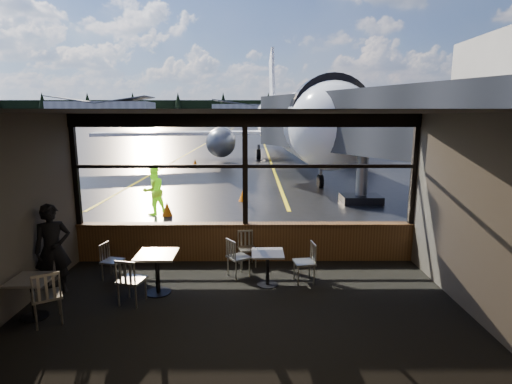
{
  "coord_description": "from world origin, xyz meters",
  "views": [
    {
      "loc": [
        0.2,
        -9.22,
        3.44
      ],
      "look_at": [
        0.26,
        1.0,
        1.5
      ],
      "focal_mm": 28.0,
      "sensor_mm": 36.0,
      "label": 1
    }
  ],
  "objects_px": {
    "cafe_table_mid": "(158,274)",
    "chair_near_e": "(304,263)",
    "cone_extra": "(167,209)",
    "jet_bridge": "(346,142)",
    "chair_mid_w": "(113,261)",
    "cone_nose": "(243,195)",
    "cafe_table_near": "(268,269)",
    "chair_near_n": "(247,249)",
    "cafe_table_left": "(33,298)",
    "ground_crew": "(154,191)",
    "passenger": "(53,250)",
    "cone_wing": "(195,163)",
    "chair_near_w": "(238,258)",
    "chair_mid_s": "(132,280)",
    "airliner": "(290,88)",
    "chair_left_s": "(47,296)"
  },
  "relations": [
    {
      "from": "cafe_table_mid",
      "to": "cone_wing",
      "type": "height_order",
      "value": "cafe_table_mid"
    },
    {
      "from": "cone_extra",
      "to": "jet_bridge",
      "type": "bearing_deg",
      "value": 9.31
    },
    {
      "from": "cafe_table_near",
      "to": "ground_crew",
      "type": "distance_m",
      "value": 7.24
    },
    {
      "from": "chair_near_w",
      "to": "passenger",
      "type": "height_order",
      "value": "passenger"
    },
    {
      "from": "cafe_table_near",
      "to": "passenger",
      "type": "distance_m",
      "value": 4.23
    },
    {
      "from": "airliner",
      "to": "chair_mid_w",
      "type": "xyz_separation_m",
      "value": [
        -5.77,
        -23.42,
        -5.15
      ]
    },
    {
      "from": "chair_near_w",
      "to": "passenger",
      "type": "bearing_deg",
      "value": -111.49
    },
    {
      "from": "cafe_table_left",
      "to": "cone_wing",
      "type": "relative_size",
      "value": 1.4
    },
    {
      "from": "chair_near_w",
      "to": "passenger",
      "type": "xyz_separation_m",
      "value": [
        -3.57,
        -0.8,
        0.46
      ]
    },
    {
      "from": "cafe_table_mid",
      "to": "chair_near_e",
      "type": "relative_size",
      "value": 0.95
    },
    {
      "from": "cone_extra",
      "to": "chair_near_e",
      "type": "bearing_deg",
      "value": -54.6
    },
    {
      "from": "ground_crew",
      "to": "cone_nose",
      "type": "xyz_separation_m",
      "value": [
        3.11,
        2.24,
        -0.59
      ]
    },
    {
      "from": "chair_mid_s",
      "to": "chair_mid_w",
      "type": "bearing_deg",
      "value": 137.57
    },
    {
      "from": "chair_near_e",
      "to": "cone_wing",
      "type": "relative_size",
      "value": 1.68
    },
    {
      "from": "chair_near_n",
      "to": "cone_wing",
      "type": "height_order",
      "value": "chair_near_n"
    },
    {
      "from": "cafe_table_left",
      "to": "chair_near_n",
      "type": "xyz_separation_m",
      "value": [
        3.65,
        2.39,
        0.05
      ]
    },
    {
      "from": "cafe_table_mid",
      "to": "chair_near_e",
      "type": "distance_m",
      "value": 2.98
    },
    {
      "from": "jet_bridge",
      "to": "cone_wing",
      "type": "distance_m",
      "value": 15.19
    },
    {
      "from": "cafe_table_mid",
      "to": "chair_near_w",
      "type": "bearing_deg",
      "value": 28.16
    },
    {
      "from": "chair_mid_w",
      "to": "cone_extra",
      "type": "height_order",
      "value": "chair_mid_w"
    },
    {
      "from": "chair_mid_s",
      "to": "jet_bridge",
      "type": "bearing_deg",
      "value": 67.84
    },
    {
      "from": "cafe_table_near",
      "to": "chair_near_n",
      "type": "xyz_separation_m",
      "value": [
        -0.44,
        1.06,
        0.06
      ]
    },
    {
      "from": "cone_nose",
      "to": "cafe_table_near",
      "type": "bearing_deg",
      "value": -85.1
    },
    {
      "from": "cafe_table_mid",
      "to": "chair_near_e",
      "type": "bearing_deg",
      "value": 9.83
    },
    {
      "from": "cafe_table_mid",
      "to": "passenger",
      "type": "distance_m",
      "value": 2.07
    },
    {
      "from": "jet_bridge",
      "to": "chair_mid_s",
      "type": "height_order",
      "value": "jet_bridge"
    },
    {
      "from": "jet_bridge",
      "to": "cone_nose",
      "type": "relative_size",
      "value": 21.6
    },
    {
      "from": "cone_wing",
      "to": "cafe_table_near",
      "type": "bearing_deg",
      "value": -77.64
    },
    {
      "from": "chair_near_e",
      "to": "chair_left_s",
      "type": "height_order",
      "value": "chair_left_s"
    },
    {
      "from": "jet_bridge",
      "to": "chair_near_w",
      "type": "height_order",
      "value": "jet_bridge"
    },
    {
      "from": "jet_bridge",
      "to": "chair_near_e",
      "type": "relative_size",
      "value": 13.16
    },
    {
      "from": "chair_near_w",
      "to": "cone_wing",
      "type": "distance_m",
      "value": 19.88
    },
    {
      "from": "chair_mid_w",
      "to": "chair_near_e",
      "type": "bearing_deg",
      "value": 100.6
    },
    {
      "from": "airliner",
      "to": "chair_near_e",
      "type": "height_order",
      "value": "airliner"
    },
    {
      "from": "jet_bridge",
      "to": "chair_mid_w",
      "type": "xyz_separation_m",
      "value": [
        -6.41,
        -6.64,
        -2.1
      ]
    },
    {
      "from": "passenger",
      "to": "cone_wing",
      "type": "relative_size",
      "value": 3.47
    },
    {
      "from": "airliner",
      "to": "chair_mid_s",
      "type": "height_order",
      "value": "airliner"
    },
    {
      "from": "chair_near_e",
      "to": "chair_mid_s",
      "type": "distance_m",
      "value": 3.44
    },
    {
      "from": "chair_near_w",
      "to": "chair_near_n",
      "type": "bearing_deg",
      "value": 129.3
    },
    {
      "from": "chair_mid_s",
      "to": "cafe_table_near",
      "type": "bearing_deg",
      "value": 31.41
    },
    {
      "from": "cafe_table_left",
      "to": "ground_crew",
      "type": "xyz_separation_m",
      "value": [
        0.26,
        7.45,
        0.49
      ]
    },
    {
      "from": "jet_bridge",
      "to": "cafe_table_near",
      "type": "xyz_separation_m",
      "value": [
        -3.12,
        -6.96,
        -2.15
      ]
    },
    {
      "from": "chair_near_n",
      "to": "cone_nose",
      "type": "height_order",
      "value": "chair_near_n"
    },
    {
      "from": "chair_mid_w",
      "to": "cone_nose",
      "type": "xyz_separation_m",
      "value": [
        2.57,
        8.04,
        -0.14
      ]
    },
    {
      "from": "cafe_table_mid",
      "to": "cone_extra",
      "type": "bearing_deg",
      "value": 100.47
    },
    {
      "from": "chair_near_e",
      "to": "cone_extra",
      "type": "relative_size",
      "value": 1.73
    },
    {
      "from": "cafe_table_mid",
      "to": "jet_bridge",
      "type": "bearing_deg",
      "value": 54.22
    },
    {
      "from": "chair_near_e",
      "to": "chair_near_w",
      "type": "relative_size",
      "value": 1.0
    },
    {
      "from": "cafe_table_left",
      "to": "chair_left_s",
      "type": "relative_size",
      "value": 0.75
    },
    {
      "from": "airliner",
      "to": "chair_near_n",
      "type": "relative_size",
      "value": 43.66
    }
  ]
}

